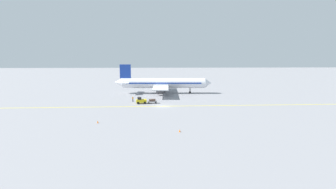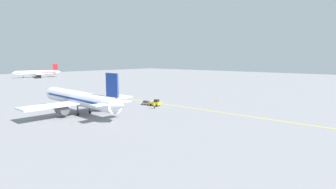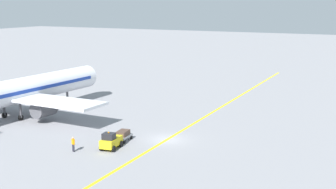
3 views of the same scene
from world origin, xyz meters
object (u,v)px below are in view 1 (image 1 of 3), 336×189
object	(u,v)px
ground_crew_worker	(133,99)
traffic_cone_mid_apron	(98,122)
airplane_at_gate	(163,83)
traffic_cone_near_nose	(180,131)
baggage_tug_white	(141,101)
baggage_cart_trailing	(152,101)

from	to	relation	value
ground_crew_worker	traffic_cone_mid_apron	distance (m)	25.00
airplane_at_gate	traffic_cone_mid_apron	world-z (taller)	airplane_at_gate
ground_crew_worker	traffic_cone_near_nose	xyz separation A→B (m)	(31.36, 11.75, -0.63)
baggage_tug_white	traffic_cone_mid_apron	world-z (taller)	baggage_tug_white
baggage_tug_white	traffic_cone_near_nose	xyz separation A→B (m)	(28.23, 9.09, -0.63)
airplane_at_gate	baggage_tug_white	size ratio (longest dim) A/B	11.16
ground_crew_worker	traffic_cone_near_nose	bearing A→B (deg)	20.55
airplane_at_gate	traffic_cone_near_nose	bearing A→B (deg)	2.91
airplane_at_gate	ground_crew_worker	bearing A→B (deg)	-29.10
airplane_at_gate	traffic_cone_near_nose	world-z (taller)	airplane_at_gate
traffic_cone_mid_apron	airplane_at_gate	bearing A→B (deg)	160.86
airplane_at_gate	ground_crew_worker	distance (m)	19.34
traffic_cone_mid_apron	ground_crew_worker	bearing A→B (deg)	168.48
baggage_tug_white	traffic_cone_mid_apron	bearing A→B (deg)	-19.72
traffic_cone_near_nose	airplane_at_gate	bearing A→B (deg)	-177.09
airplane_at_gate	baggage_tug_white	xyz separation A→B (m)	(19.85, -6.65, -2.81)
traffic_cone_mid_apron	traffic_cone_near_nose	bearing A→B (deg)	67.70
traffic_cone_near_nose	traffic_cone_mid_apron	bearing A→B (deg)	-112.30
airplane_at_gate	baggage_cart_trailing	size ratio (longest dim) A/B	12.81
baggage_cart_trailing	traffic_cone_mid_apron	world-z (taller)	baggage_cart_trailing
traffic_cone_mid_apron	baggage_tug_white	bearing A→B (deg)	160.28
airplane_at_gate	baggage_tug_white	distance (m)	21.12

